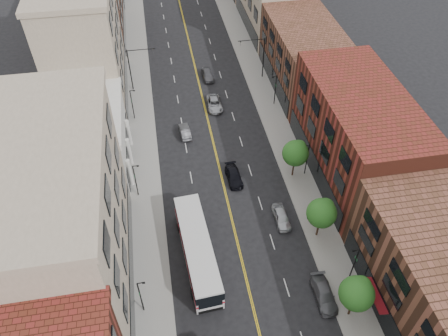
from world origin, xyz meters
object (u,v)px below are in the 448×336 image
city_bus (197,249)px  car_lane_b (214,104)px  car_parked_far (281,217)px  car_lane_a (234,176)px  car_lane_c (207,75)px  car_parked_mid (324,294)px  car_lane_behind (185,131)px

city_bus → car_lane_b: (6.30, 27.71, -1.31)m
car_parked_far → car_lane_a: (-4.30, 7.78, -0.06)m
car_lane_a → car_lane_c: 24.63m
car_parked_far → car_lane_c: car_lane_c is taller
car_parked_far → city_bus: bearing=-161.9°
car_lane_a → car_lane_c: car_lane_c is taller
car_lane_b → car_lane_c: car_lane_c is taller
car_parked_far → car_lane_a: 8.89m
car_parked_mid → car_lane_behind: size_ratio=1.20×
city_bus → car_parked_mid: 14.10m
car_lane_behind → car_lane_b: car_lane_b is taller
city_bus → car_lane_b: bearing=73.4°
car_lane_behind → car_lane_b: (5.34, 5.96, 0.03)m
city_bus → car_lane_a: city_bus is taller
car_lane_a → car_lane_b: car_lane_b is taller
city_bus → car_parked_mid: (12.17, -6.99, -1.30)m
city_bus → car_parked_mid: size_ratio=2.86×
car_lane_b → car_lane_c: 8.36m
car_parked_mid → car_lane_b: car_parked_mid is taller
car_lane_a → car_lane_b: 16.26m
city_bus → car_lane_c: city_bus is taller
car_lane_c → car_parked_far: bearing=-86.0°
city_bus → car_lane_behind: 21.82m
city_bus → car_lane_c: size_ratio=3.20×
car_lane_b → car_lane_c: size_ratio=1.15×
car_lane_c → car_lane_b: bearing=-94.2°
car_lane_a → car_lane_behind: bearing=114.6°
city_bus → car_lane_c: bearing=76.1°
car_lane_behind → car_lane_b: size_ratio=0.81×
city_bus → car_parked_far: size_ratio=3.26×
car_lane_behind → car_lane_a: bearing=113.0°
car_lane_behind → car_lane_b: 8.00m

